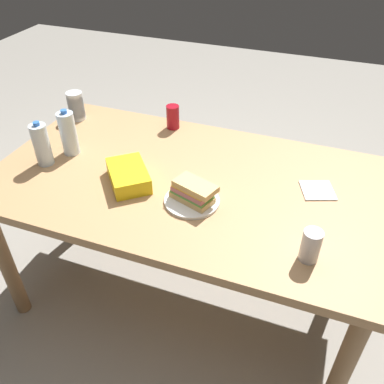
# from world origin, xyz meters

# --- Properties ---
(ground_plane) EXTENTS (8.00, 8.00, 0.00)m
(ground_plane) POSITION_xyz_m (0.00, 0.00, 0.00)
(ground_plane) COLOR gray
(dining_table) EXTENTS (1.70, 0.96, 0.76)m
(dining_table) POSITION_xyz_m (0.00, 0.00, 0.68)
(dining_table) COLOR tan
(dining_table) RESTS_ON ground_plane
(paper_plate) EXTENTS (0.22, 0.22, 0.01)m
(paper_plate) POSITION_xyz_m (0.08, -0.14, 0.77)
(paper_plate) COLOR white
(paper_plate) RESTS_ON dining_table
(sandwich) EXTENTS (0.20, 0.14, 0.08)m
(sandwich) POSITION_xyz_m (0.08, -0.14, 0.82)
(sandwich) COLOR #DBB26B
(sandwich) RESTS_ON paper_plate
(soda_can_red) EXTENTS (0.07, 0.07, 0.12)m
(soda_can_red) POSITION_xyz_m (-0.23, 0.40, 0.82)
(soda_can_red) COLOR maroon
(soda_can_red) RESTS_ON dining_table
(chip_bag) EXTENTS (0.26, 0.27, 0.07)m
(chip_bag) POSITION_xyz_m (-0.22, -0.11, 0.80)
(chip_bag) COLOR yellow
(chip_bag) RESTS_ON dining_table
(water_bottle_tall) EXTENTS (0.07, 0.07, 0.21)m
(water_bottle_tall) POSITION_xyz_m (-0.64, -0.11, 0.86)
(water_bottle_tall) COLOR silver
(water_bottle_tall) RESTS_ON dining_table
(plastic_cup_stack) EXTENTS (0.08, 0.08, 0.15)m
(plastic_cup_stack) POSITION_xyz_m (-0.75, 0.31, 0.84)
(plastic_cup_stack) COLOR silver
(plastic_cup_stack) RESTS_ON dining_table
(water_bottle_spare) EXTENTS (0.08, 0.08, 0.22)m
(water_bottle_spare) POSITION_xyz_m (-0.58, 0.01, 0.87)
(water_bottle_spare) COLOR silver
(water_bottle_spare) RESTS_ON dining_table
(soda_can_silver) EXTENTS (0.07, 0.07, 0.12)m
(soda_can_silver) POSITION_xyz_m (0.56, -0.29, 0.82)
(soda_can_silver) COLOR silver
(soda_can_silver) RESTS_ON dining_table
(paper_napkin) EXTENTS (0.17, 0.17, 0.01)m
(paper_napkin) POSITION_xyz_m (0.54, 0.11, 0.77)
(paper_napkin) COLOR white
(paper_napkin) RESTS_ON dining_table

